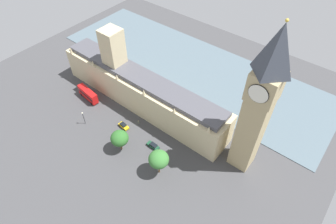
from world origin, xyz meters
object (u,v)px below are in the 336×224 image
object	(u,v)px
pedestrian_by_river_gate	(138,122)
plane_tree_corner	(120,138)
street_lamp_leading	(83,116)
car_dark_green_kerbside	(153,146)
parliament_building	(139,88)
double_decker_bus_opposite_hall	(88,94)
clock_tower	(259,105)
car_yellow_cab_near_tower	(124,126)
plane_tree_far_end	(159,159)

from	to	relation	value
pedestrian_by_river_gate	plane_tree_corner	distance (m)	13.86
street_lamp_leading	car_dark_green_kerbside	bearing A→B (deg)	105.76
parliament_building	double_decker_bus_opposite_hall	world-z (taller)	parliament_building
clock_tower	car_yellow_cab_near_tower	size ratio (longest dim) A/B	11.42
parliament_building	street_lamp_leading	bearing A→B (deg)	-21.87
parliament_building	plane_tree_corner	xyz separation A→B (m)	(21.11, 10.48, -1.90)
car_yellow_cab_near_tower	street_lamp_leading	xyz separation A→B (m)	(7.73, -12.66, 3.30)
double_decker_bus_opposite_hall	street_lamp_leading	bearing A→B (deg)	-129.59
plane_tree_corner	car_dark_green_kerbside	bearing A→B (deg)	132.33
clock_tower	double_decker_bus_opposite_hall	size ratio (longest dim) A/B	4.77
street_lamp_leading	car_yellow_cab_near_tower	bearing A→B (deg)	121.41
pedestrian_by_river_gate	parliament_building	bearing A→B (deg)	-83.97
parliament_building	pedestrian_by_river_gate	distance (m)	13.24
car_yellow_cab_near_tower	street_lamp_leading	world-z (taller)	street_lamp_leading
parliament_building	plane_tree_far_end	xyz separation A→B (m)	(20.00, 26.61, -0.57)
pedestrian_by_river_gate	plane_tree_far_end	bearing A→B (deg)	117.86
plane_tree_far_end	plane_tree_corner	size ratio (longest dim) A/B	1.17
double_decker_bus_opposite_hall	car_yellow_cab_near_tower	bearing A→B (deg)	-88.85
plane_tree_corner	street_lamp_leading	xyz separation A→B (m)	(0.27, -19.06, -1.68)
plane_tree_far_end	street_lamp_leading	world-z (taller)	plane_tree_far_end
double_decker_bus_opposite_hall	pedestrian_by_river_gate	xyz separation A→B (m)	(-2.85, 24.95, -1.96)
double_decker_bus_opposite_hall	pedestrian_by_river_gate	size ratio (longest dim) A/B	7.14
parliament_building	car_yellow_cab_near_tower	distance (m)	15.82
clock_tower	car_dark_green_kerbside	xyz separation A→B (m)	(14.15, -26.39, -25.52)
car_yellow_cab_near_tower	street_lamp_leading	bearing A→B (deg)	-52.57
parliament_building	pedestrian_by_river_gate	size ratio (longest dim) A/B	49.38
plane_tree_far_end	car_yellow_cab_near_tower	bearing A→B (deg)	-105.73
plane_tree_far_end	plane_tree_corner	xyz separation A→B (m)	(1.11, -16.13, -1.33)
car_dark_green_kerbside	street_lamp_leading	size ratio (longest dim) A/B	0.79
parliament_building	car_dark_green_kerbside	bearing A→B (deg)	53.62
double_decker_bus_opposite_hall	plane_tree_far_end	bearing A→B (deg)	-94.21
car_yellow_cab_near_tower	plane_tree_corner	xyz separation A→B (m)	(7.46, 6.40, 4.98)
clock_tower	plane_tree_far_end	world-z (taller)	clock_tower
plane_tree_far_end	car_dark_green_kerbside	bearing A→B (deg)	-128.18
double_decker_bus_opposite_hall	street_lamp_leading	world-z (taller)	street_lamp_leading
pedestrian_by_river_gate	plane_tree_corner	size ratio (longest dim) A/B	0.18
parliament_building	street_lamp_leading	size ratio (longest dim) A/B	12.44
pedestrian_by_river_gate	car_yellow_cab_near_tower	bearing A→B (deg)	27.21
parliament_building	plane_tree_far_end	bearing A→B (deg)	53.07
pedestrian_by_river_gate	street_lamp_leading	size ratio (longest dim) A/B	0.25
clock_tower	pedestrian_by_river_gate	bearing A→B (deg)	-76.40
car_yellow_cab_near_tower	plane_tree_far_end	size ratio (longest dim) A/B	0.45
street_lamp_leading	plane_tree_far_end	bearing A→B (deg)	92.25
parliament_building	pedestrian_by_river_gate	world-z (taller)	parliament_building
parliament_building	plane_tree_corner	distance (m)	23.64
clock_tower	plane_tree_far_end	xyz separation A→B (m)	(20.44, -18.39, -19.21)
plane_tree_far_end	street_lamp_leading	bearing A→B (deg)	-87.75
parliament_building	car_dark_green_kerbside	size ratio (longest dim) A/B	15.81
pedestrian_by_river_gate	plane_tree_corner	xyz separation A→B (m)	(12.36, 3.53, 5.19)
double_decker_bus_opposite_hall	parliament_building	bearing A→B (deg)	-50.77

